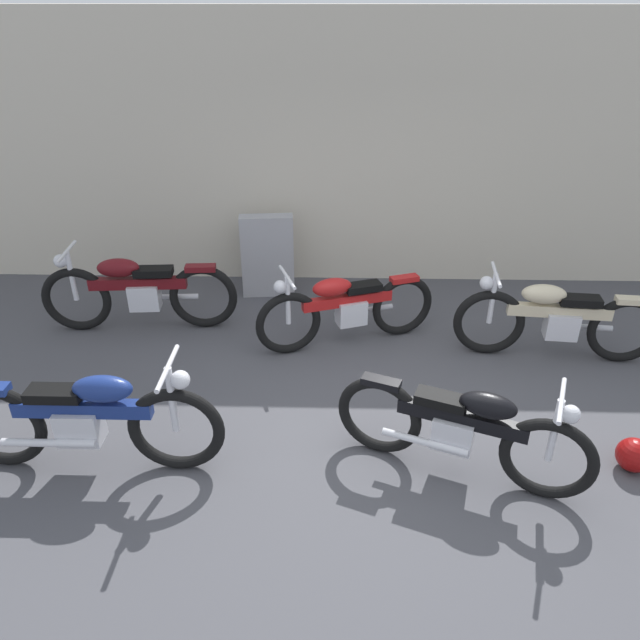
{
  "coord_description": "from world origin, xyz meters",
  "views": [
    {
      "loc": [
        -0.44,
        -4.12,
        3.4
      ],
      "look_at": [
        -0.58,
        1.1,
        0.55
      ],
      "focal_mm": 33.79,
      "sensor_mm": 36.0,
      "label": 1
    }
  ],
  "objects_px": {
    "motorcycle_cream": "(556,319)",
    "motorcycle_red": "(346,308)",
    "motorcycle_black": "(463,429)",
    "helmet": "(634,455)",
    "motorcycle_maroon": "(138,291)",
    "motorcycle_blue": "(87,419)",
    "stone_marker": "(267,256)"
  },
  "relations": [
    {
      "from": "motorcycle_maroon",
      "to": "motorcycle_blue",
      "type": "bearing_deg",
      "value": 92.67
    },
    {
      "from": "motorcycle_red",
      "to": "motorcycle_cream",
      "type": "bearing_deg",
      "value": 154.67
    },
    {
      "from": "motorcycle_black",
      "to": "stone_marker",
      "type": "bearing_deg",
      "value": 141.6
    },
    {
      "from": "motorcycle_black",
      "to": "motorcycle_red",
      "type": "bearing_deg",
      "value": 135.53
    },
    {
      "from": "motorcycle_black",
      "to": "motorcycle_blue",
      "type": "xyz_separation_m",
      "value": [
        -2.92,
        -0.0,
        0.03
      ]
    },
    {
      "from": "motorcycle_red",
      "to": "helmet",
      "type": "bearing_deg",
      "value": 120.6
    },
    {
      "from": "motorcycle_maroon",
      "to": "helmet",
      "type": "bearing_deg",
      "value": 150.16
    },
    {
      "from": "helmet",
      "to": "motorcycle_blue",
      "type": "relative_size",
      "value": 0.13
    },
    {
      "from": "stone_marker",
      "to": "helmet",
      "type": "distance_m",
      "value": 4.54
    },
    {
      "from": "helmet",
      "to": "motorcycle_red",
      "type": "bearing_deg",
      "value": 139.92
    },
    {
      "from": "motorcycle_black",
      "to": "motorcycle_blue",
      "type": "relative_size",
      "value": 0.87
    },
    {
      "from": "motorcycle_black",
      "to": "motorcycle_blue",
      "type": "distance_m",
      "value": 2.92
    },
    {
      "from": "motorcycle_blue",
      "to": "motorcycle_red",
      "type": "bearing_deg",
      "value": 44.86
    },
    {
      "from": "motorcycle_cream",
      "to": "motorcycle_blue",
      "type": "xyz_separation_m",
      "value": [
        -4.19,
        -1.78,
        0.02
      ]
    },
    {
      "from": "motorcycle_cream",
      "to": "motorcycle_black",
      "type": "xyz_separation_m",
      "value": [
        -1.27,
        -1.78,
        -0.01
      ]
    },
    {
      "from": "motorcycle_blue",
      "to": "motorcycle_maroon",
      "type": "bearing_deg",
      "value": 97.21
    },
    {
      "from": "motorcycle_cream",
      "to": "motorcycle_maroon",
      "type": "bearing_deg",
      "value": -0.85
    },
    {
      "from": "motorcycle_red",
      "to": "stone_marker",
      "type": "bearing_deg",
      "value": -70.94
    },
    {
      "from": "motorcycle_cream",
      "to": "motorcycle_red",
      "type": "relative_size",
      "value": 1.08
    },
    {
      "from": "motorcycle_maroon",
      "to": "motorcycle_black",
      "type": "xyz_separation_m",
      "value": [
        3.2,
        -2.29,
        -0.03
      ]
    },
    {
      "from": "stone_marker",
      "to": "motorcycle_black",
      "type": "distance_m",
      "value": 3.71
    },
    {
      "from": "stone_marker",
      "to": "motorcycle_black",
      "type": "height_order",
      "value": "stone_marker"
    },
    {
      "from": "stone_marker",
      "to": "motorcycle_maroon",
      "type": "height_order",
      "value": "stone_marker"
    },
    {
      "from": "motorcycle_maroon",
      "to": "motorcycle_red",
      "type": "xyz_separation_m",
      "value": [
        2.32,
        -0.28,
        -0.03
      ]
    },
    {
      "from": "helmet",
      "to": "motorcycle_red",
      "type": "xyz_separation_m",
      "value": [
        -2.3,
        1.93,
        0.29
      ]
    },
    {
      "from": "motorcycle_black",
      "to": "helmet",
      "type": "bearing_deg",
      "value": 24.98
    },
    {
      "from": "motorcycle_cream",
      "to": "motorcycle_blue",
      "type": "height_order",
      "value": "motorcycle_blue"
    },
    {
      "from": "motorcycle_cream",
      "to": "motorcycle_red",
      "type": "height_order",
      "value": "motorcycle_cream"
    },
    {
      "from": "motorcycle_cream",
      "to": "motorcycle_black",
      "type": "distance_m",
      "value": 2.19
    },
    {
      "from": "motorcycle_cream",
      "to": "motorcycle_blue",
      "type": "bearing_deg",
      "value": 28.63
    },
    {
      "from": "motorcycle_blue",
      "to": "motorcycle_red",
      "type": "xyz_separation_m",
      "value": [
        2.04,
        2.01,
        -0.04
      ]
    },
    {
      "from": "motorcycle_black",
      "to": "motorcycle_red",
      "type": "height_order",
      "value": "motorcycle_black"
    }
  ]
}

